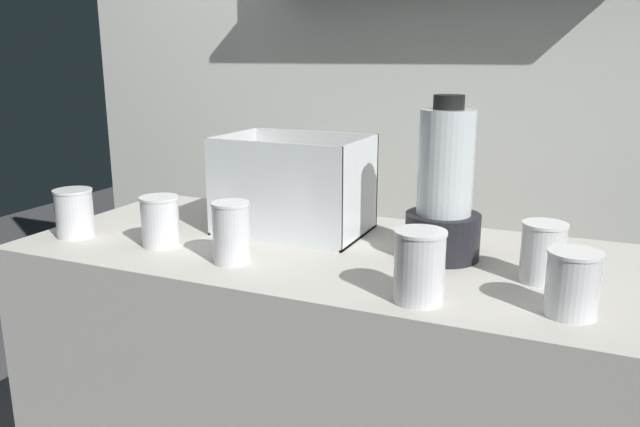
{
  "coord_description": "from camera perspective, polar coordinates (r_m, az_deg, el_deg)",
  "views": [
    {
      "loc": [
        0.56,
        -1.28,
        1.34
      ],
      "look_at": [
        0.0,
        0.0,
        0.98
      ],
      "focal_mm": 34.96,
      "sensor_mm": 36.0,
      "label": 1
    }
  ],
  "objects": [
    {
      "name": "counter",
      "position": [
        1.66,
        0.0,
        -18.07
      ],
      "size": [
        1.4,
        0.64,
        0.9
      ],
      "primitive_type": "cube",
      "color": "beige",
      "rests_on": "ground_plane"
    },
    {
      "name": "back_wall_unit",
      "position": [
        2.12,
        8.6,
        12.17
      ],
      "size": [
        2.6,
        0.24,
        2.5
      ],
      "color": "silver",
      "rests_on": "ground_plane"
    },
    {
      "name": "carrot_display_bin",
      "position": [
        1.58,
        -2.55,
        1.09
      ],
      "size": [
        0.36,
        0.25,
        0.24
      ],
      "color": "white",
      "rests_on": "counter"
    },
    {
      "name": "blender_pitcher",
      "position": [
        1.38,
        11.31,
        1.64
      ],
      "size": [
        0.16,
        0.16,
        0.36
      ],
      "color": "black",
      "rests_on": "counter"
    },
    {
      "name": "juice_cup_carrot_far_left",
      "position": [
        1.65,
        -21.54,
        -0.2
      ],
      "size": [
        0.09,
        0.09,
        0.12
      ],
      "color": "white",
      "rests_on": "counter"
    },
    {
      "name": "juice_cup_mango_left",
      "position": [
        1.51,
        -14.4,
        -0.94
      ],
      "size": [
        0.09,
        0.09,
        0.12
      ],
      "color": "white",
      "rests_on": "counter"
    },
    {
      "name": "juice_cup_orange_middle",
      "position": [
        1.35,
        -8.12,
        -1.99
      ],
      "size": [
        0.08,
        0.08,
        0.13
      ],
      "color": "white",
      "rests_on": "counter"
    },
    {
      "name": "juice_cup_beet_right",
      "position": [
        1.14,
        9.07,
        -5.17
      ],
      "size": [
        0.1,
        0.1,
        0.13
      ],
      "color": "white",
      "rests_on": "counter"
    },
    {
      "name": "juice_cup_beet_far_right",
      "position": [
        1.3,
        19.7,
        -3.73
      ],
      "size": [
        0.09,
        0.09,
        0.12
      ],
      "color": "white",
      "rests_on": "counter"
    },
    {
      "name": "juice_cup_orange_rightmost",
      "position": [
        1.16,
        22.1,
        -6.23
      ],
      "size": [
        0.09,
        0.09,
        0.12
      ],
      "color": "white",
      "rests_on": "counter"
    }
  ]
}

